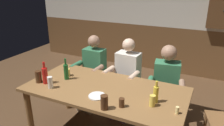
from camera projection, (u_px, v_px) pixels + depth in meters
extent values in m
cube|color=brown|center=(159.00, 48.00, 5.15)|extent=(6.55, 0.12, 1.05)
cube|color=brown|center=(105.00, 90.00, 2.73)|extent=(2.01, 0.98, 0.04)
cylinder|color=brown|center=(30.00, 114.00, 2.90)|extent=(0.08, 0.08, 0.73)
cylinder|color=brown|center=(67.00, 88.00, 3.59)|extent=(0.08, 0.08, 0.73)
cylinder|color=brown|center=(182.00, 117.00, 2.84)|extent=(0.08, 0.08, 0.73)
cube|color=#33724C|center=(95.00, 64.00, 3.65)|extent=(0.35, 0.23, 0.52)
sphere|color=#9E755B|center=(94.00, 41.00, 3.51)|extent=(0.20, 0.20, 0.20)
cylinder|color=#997F60|center=(95.00, 82.00, 3.57)|extent=(0.14, 0.43, 0.13)
cylinder|color=#997F60|center=(85.00, 79.00, 3.65)|extent=(0.14, 0.43, 0.13)
cylinder|color=#997F60|center=(88.00, 102.00, 3.49)|extent=(0.10, 0.10, 0.42)
cylinder|color=#997F60|center=(79.00, 99.00, 3.57)|extent=(0.10, 0.10, 0.42)
cylinder|color=#9E755B|center=(97.00, 70.00, 3.35)|extent=(0.09, 0.28, 0.08)
cylinder|color=#33724C|center=(76.00, 65.00, 3.53)|extent=(0.09, 0.28, 0.08)
cube|color=silver|center=(128.00, 69.00, 3.41)|extent=(0.37, 0.25, 0.54)
sphere|color=beige|center=(129.00, 45.00, 3.26)|extent=(0.19, 0.19, 0.19)
cylinder|color=#B78493|center=(129.00, 89.00, 3.34)|extent=(0.15, 0.40, 0.13)
cylinder|color=#B78493|center=(118.00, 86.00, 3.43)|extent=(0.15, 0.40, 0.13)
cylinder|color=#B78493|center=(123.00, 110.00, 3.27)|extent=(0.10, 0.10, 0.42)
cylinder|color=#B78493|center=(112.00, 107.00, 3.36)|extent=(0.10, 0.10, 0.42)
cylinder|color=beige|center=(134.00, 76.00, 3.10)|extent=(0.10, 0.28, 0.08)
cylinder|color=beige|center=(108.00, 71.00, 3.29)|extent=(0.10, 0.28, 0.08)
cube|color=#33724C|center=(167.00, 78.00, 3.17)|extent=(0.39, 0.29, 0.49)
sphere|color=#9E755B|center=(169.00, 53.00, 3.03)|extent=(0.22, 0.22, 0.22)
cylinder|color=#997F60|center=(172.00, 97.00, 3.10)|extent=(0.20, 0.43, 0.13)
cylinder|color=#997F60|center=(158.00, 95.00, 3.15)|extent=(0.20, 0.43, 0.13)
cylinder|color=#997F60|center=(169.00, 122.00, 3.01)|extent=(0.10, 0.10, 0.42)
cylinder|color=#997F60|center=(155.00, 119.00, 3.06)|extent=(0.10, 0.10, 0.42)
cylinder|color=#9E755B|center=(182.00, 86.00, 2.88)|extent=(0.13, 0.29, 0.08)
cylinder|color=#33724C|center=(150.00, 82.00, 2.99)|extent=(0.13, 0.29, 0.08)
cylinder|color=#F9E08C|center=(177.00, 110.00, 2.20)|extent=(0.04, 0.04, 0.08)
cylinder|color=white|center=(97.00, 96.00, 2.53)|extent=(0.20, 0.20, 0.01)
cylinder|color=#195923|center=(66.00, 72.00, 2.94)|extent=(0.06, 0.06, 0.21)
cylinder|color=#195923|center=(65.00, 62.00, 2.89)|extent=(0.02, 0.02, 0.09)
cylinder|color=gold|center=(156.00, 95.00, 2.38)|extent=(0.06, 0.06, 0.19)
cylinder|color=gold|center=(157.00, 84.00, 2.34)|extent=(0.03, 0.03, 0.07)
cylinder|color=red|center=(45.00, 76.00, 2.82)|extent=(0.07, 0.07, 0.21)
cylinder|color=red|center=(44.00, 65.00, 2.77)|extent=(0.03, 0.03, 0.08)
cylinder|color=#4C2D19|center=(39.00, 77.00, 2.86)|extent=(0.08, 0.08, 0.16)
cylinder|color=white|center=(50.00, 82.00, 2.71)|extent=(0.06, 0.06, 0.15)
cylinder|color=#E5C64C|center=(152.00, 101.00, 2.32)|extent=(0.07, 0.07, 0.13)
cylinder|color=#4C2D19|center=(104.00, 102.00, 2.26)|extent=(0.08, 0.08, 0.16)
cylinder|color=#4C2D19|center=(122.00, 103.00, 2.31)|extent=(0.06, 0.06, 0.10)
cylinder|color=#E5C64C|center=(67.00, 72.00, 3.06)|extent=(0.07, 0.07, 0.10)
cube|color=brown|center=(224.00, 11.00, 4.20)|extent=(0.56, 0.12, 0.70)
sphere|color=black|center=(224.00, 11.00, 4.14)|extent=(0.03, 0.03, 0.03)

